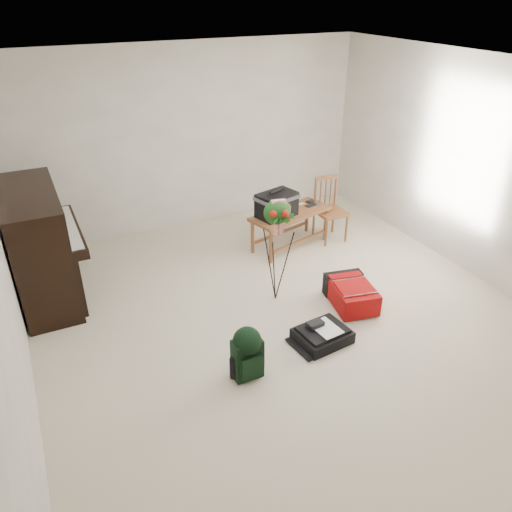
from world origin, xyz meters
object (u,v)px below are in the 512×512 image
bench (280,206)px  flower_stand (276,251)px  black_duffel (322,334)px  green_backpack (247,351)px  piano (41,248)px  dining_chair (330,210)px  red_suitcase (349,292)px

bench → flower_stand: (-0.61, -1.06, -0.00)m
black_duffel → green_backpack: bearing=-177.6°
piano → bench: size_ratio=1.26×
green_backpack → flower_stand: 1.33m
piano → green_backpack: bearing=-56.9°
dining_chair → green_backpack: 2.98m
bench → green_backpack: size_ratio=2.27×
red_suitcase → green_backpack: (-1.51, -0.58, 0.15)m
piano → red_suitcase: (2.95, -1.64, -0.46)m
dining_chair → flower_stand: size_ratio=0.70×
dining_chair → black_duffel: 2.32m
piano → flower_stand: 2.56m
red_suitcase → flower_stand: 0.93m
red_suitcase → black_duffel: red_suitcase is taller
piano → dining_chair: 3.63m
piano → black_duffel: size_ratio=2.73×
flower_stand → green_backpack: bearing=-118.4°
bench → green_backpack: bearing=-139.1°
black_duffel → green_backpack: size_ratio=1.05×
green_backpack → dining_chair: bearing=42.5°
red_suitcase → flower_stand: size_ratio=0.56×
red_suitcase → black_duffel: size_ratio=1.27×
dining_chair → green_backpack: (-2.18, -2.02, -0.13)m
dining_chair → flower_stand: flower_stand is taller
bench → flower_stand: bearing=-134.4°
bench → red_suitcase: bench is taller
flower_stand → piano: bearing=162.6°
black_duffel → flower_stand: bearing=87.9°
bench → dining_chair: bearing=-17.8°
piano → flower_stand: bearing=-28.1°
dining_chair → flower_stand: 1.71m
piano → green_backpack: piano is taller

